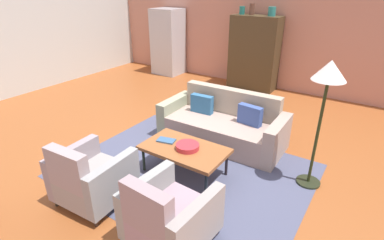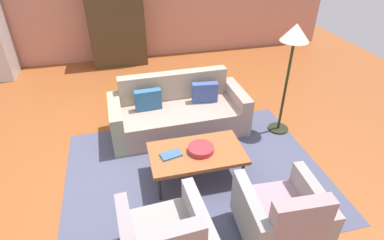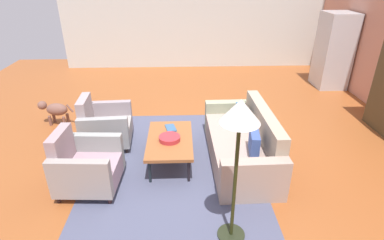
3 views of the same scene
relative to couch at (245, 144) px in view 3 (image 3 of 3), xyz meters
The scene contains 12 objects.
ground_plane 0.77m from the couch, 125.49° to the right, with size 11.73×11.73×0.00m, color #964E24.
wall_left 5.45m from the couch, behind, with size 0.12×7.77×2.80m, color silver.
area_rug 1.17m from the couch, 89.91° to the right, with size 3.40×2.60×0.01m, color #4A4D66.
couch is the anchor object (origin of this frame).
coffee_table 1.19m from the couch, 89.92° to the right, with size 1.20×0.70×0.42m.
armchair_left 2.43m from the couch, 104.17° to the right, with size 0.85×0.85×0.88m.
armchair_right 2.43m from the couch, 75.74° to the right, with size 0.84×0.84×0.88m.
fruit_bowl 1.20m from the couch, 87.32° to the right, with size 0.33×0.33×0.07m, color #B72C33.
book_stack 1.23m from the couch, 105.52° to the right, with size 0.29×0.21×0.02m.
refrigerator 4.47m from the couch, 139.95° to the left, with size 0.80×0.73×1.85m.
floor_lamp 2.00m from the couch, 15.83° to the right, with size 0.40×0.40×1.72m.
dog 3.74m from the couch, 112.03° to the right, with size 0.30×0.71×0.48m.
Camera 3 is at (4.59, -0.41, 2.81)m, focal length 28.84 mm.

